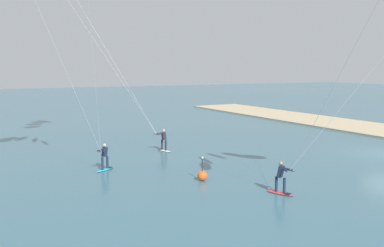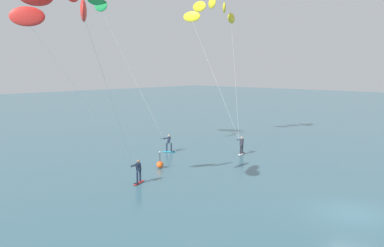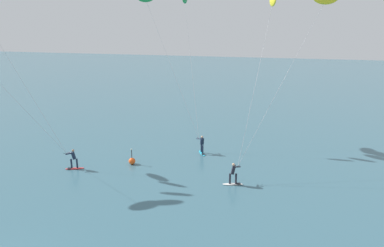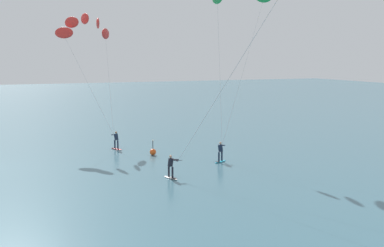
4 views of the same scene
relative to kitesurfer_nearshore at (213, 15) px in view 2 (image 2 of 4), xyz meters
The scene contains 5 objects.
ground_plane 27.30m from the kitesurfer_nearshore, 121.10° to the right, with size 240.00×240.00×0.00m, color #386070.
kitesurfer_nearshore is the anchor object (origin of this frame).
kitesurfer_mid_water 12.20m from the kitesurfer_nearshore, 164.46° to the left, with size 7.55×7.39×15.74m.
kitesurfer_far_out 24.24m from the kitesurfer_nearshore, 160.14° to the right, with size 8.69×5.91×12.83m.
marker_buoy 18.63m from the kitesurfer_nearshore, 158.53° to the right, with size 0.56×0.56×1.38m.
Camera 2 is at (-22.44, -8.72, 8.01)m, focal length 39.30 mm.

